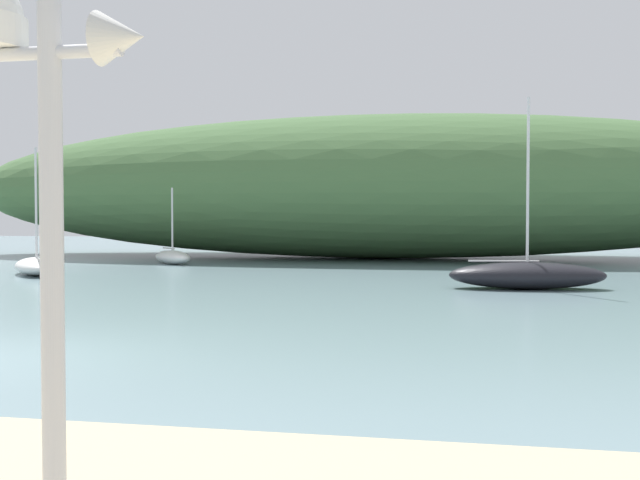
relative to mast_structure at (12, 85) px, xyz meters
The scene contains 5 objects.
distant_hill 32.63m from the mast_structure, 92.93° to the left, with size 42.78×12.07×6.91m, color #476B3D.
mast_structure is the anchor object (origin of this frame).
sailboat_far_left 28.06m from the mast_structure, 110.34° to the left, with size 2.73×2.79×3.24m.
sailboat_near_shore 18.44m from the mast_structure, 76.98° to the left, with size 4.44×1.97×5.33m.
sailboat_centre_water 23.47m from the mast_structure, 121.42° to the left, with size 3.36×3.91×4.41m.
Camera 1 is at (6.54, -9.52, 2.02)m, focal length 41.64 mm.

